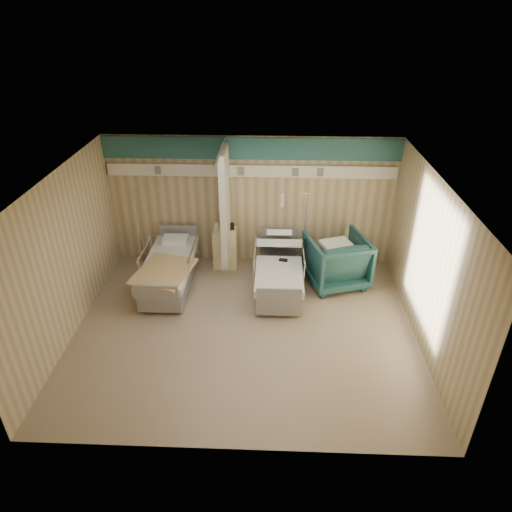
# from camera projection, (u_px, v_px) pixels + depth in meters

# --- Properties ---
(ground) EXTENTS (6.00, 5.00, 0.00)m
(ground) POSITION_uv_depth(u_px,v_px,m) (245.00, 329.00, 8.17)
(ground) COLOR gray
(ground) RESTS_ON ground
(room_walls) EXTENTS (6.04, 5.04, 2.82)m
(room_walls) POSITION_uv_depth(u_px,v_px,m) (243.00, 229.00, 7.47)
(room_walls) COLOR tan
(room_walls) RESTS_ON ground
(bed_right) EXTENTS (1.00, 2.16, 0.63)m
(bed_right) POSITION_uv_depth(u_px,v_px,m) (279.00, 276.00, 9.12)
(bed_right) COLOR silver
(bed_right) RESTS_ON ground
(bed_left) EXTENTS (1.00, 2.16, 0.63)m
(bed_left) POSITION_uv_depth(u_px,v_px,m) (170.00, 274.00, 9.20)
(bed_left) COLOR silver
(bed_left) RESTS_ON ground
(bedside_cabinet) EXTENTS (0.50, 0.48, 0.85)m
(bedside_cabinet) POSITION_uv_depth(u_px,v_px,m) (226.00, 248.00, 9.89)
(bedside_cabinet) COLOR beige
(bedside_cabinet) RESTS_ON ground
(visitor_armchair) EXTENTS (1.41, 1.43, 1.06)m
(visitor_armchair) POSITION_uv_depth(u_px,v_px,m) (336.00, 260.00, 9.23)
(visitor_armchair) COLOR #1C4746
(visitor_armchair) RESTS_ON ground
(waffle_blanket) EXTENTS (0.72, 0.68, 0.06)m
(waffle_blanket) POSITION_uv_depth(u_px,v_px,m) (338.00, 237.00, 8.92)
(waffle_blanket) COLOR white
(waffle_blanket) RESTS_ON visitor_armchair
(iv_stand_right) EXTENTS (0.33, 0.33, 1.82)m
(iv_stand_right) POSITION_uv_depth(u_px,v_px,m) (302.00, 256.00, 9.68)
(iv_stand_right) COLOR silver
(iv_stand_right) RESTS_ON ground
(iv_stand_left) EXTENTS (0.33, 0.33, 1.85)m
(iv_stand_left) POSITION_uv_depth(u_px,v_px,m) (142.00, 251.00, 9.88)
(iv_stand_left) COLOR silver
(iv_stand_left) RESTS_ON ground
(call_remote) EXTENTS (0.18, 0.11, 0.04)m
(call_remote) POSITION_uv_depth(u_px,v_px,m) (283.00, 260.00, 9.00)
(call_remote) COLOR black
(call_remote) RESTS_ON bed_right
(tan_blanket) EXTENTS (1.19, 1.37, 0.04)m
(tan_blanket) POSITION_uv_depth(u_px,v_px,m) (164.00, 271.00, 8.63)
(tan_blanket) COLOR tan
(tan_blanket) RESTS_ON bed_left
(toiletry_bag) EXTENTS (0.24, 0.18, 0.12)m
(toiletry_bag) POSITION_uv_depth(u_px,v_px,m) (229.00, 226.00, 9.72)
(toiletry_bag) COLOR black
(toiletry_bag) RESTS_ON bedside_cabinet
(white_cup) EXTENTS (0.10, 0.10, 0.13)m
(white_cup) POSITION_uv_depth(u_px,v_px,m) (216.00, 226.00, 9.71)
(white_cup) COLOR white
(white_cup) RESTS_ON bedside_cabinet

